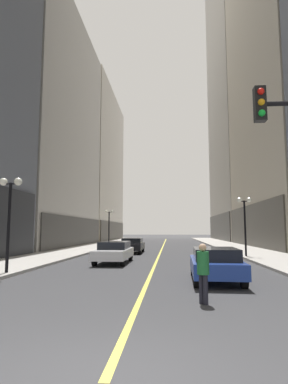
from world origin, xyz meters
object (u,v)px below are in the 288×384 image
at_px(car_white, 114,251).
at_px(car_black, 132,245).
at_px(pedestrian_in_green_parka, 203,269).
at_px(street_lamp_right_mid, 245,213).
at_px(street_lamp_left_near, 10,203).
at_px(street_lamp_left_far, 109,220).
at_px(car_blue, 215,263).

relative_size(car_white, car_black, 1.02).
relative_size(pedestrian_in_green_parka, street_lamp_right_mid, 0.37).
xyz_separation_m(car_white, car_black, (0.10, 8.87, -0.00)).
xyz_separation_m(street_lamp_left_near, street_lamp_left_far, (0.00, 24.18, 0.00)).
bearing_deg(car_black, street_lamp_left_near, -104.98).
bearing_deg(car_white, street_lamp_left_far, 101.85).
bearing_deg(street_lamp_left_far, car_white, -78.15).
distance_m(car_white, street_lamp_right_mid, 10.23).
relative_size(car_blue, street_lamp_left_near, 1.03).
relative_size(car_black, street_lamp_left_far, 1.05).
height_order(street_lamp_left_near, street_lamp_right_mid, same).
xyz_separation_m(car_blue, car_white, (-5.26, 6.65, 0.00)).
bearing_deg(street_lamp_right_mid, street_lamp_left_far, 132.30).
height_order(car_white, pedestrian_in_green_parka, pedestrian_in_green_parka).
height_order(pedestrian_in_green_parka, street_lamp_left_far, street_lamp_left_far).
bearing_deg(pedestrian_in_green_parka, street_lamp_left_far, 105.82).
height_order(car_black, pedestrian_in_green_parka, pedestrian_in_green_parka).
xyz_separation_m(pedestrian_in_green_parka, street_lamp_left_far, (-8.22, 29.00, 2.30)).
xyz_separation_m(car_white, street_lamp_left_near, (-3.84, -5.86, 2.54)).
distance_m(car_blue, street_lamp_right_mid, 11.78).
bearing_deg(car_black, street_lamp_left_far, 112.66).
bearing_deg(pedestrian_in_green_parka, car_black, 102.33).
bearing_deg(car_white, street_lamp_right_mid, 25.37).
bearing_deg(car_white, car_black, 89.37).
bearing_deg(pedestrian_in_green_parka, street_lamp_right_mid, 72.94).
height_order(street_lamp_left_far, street_lamp_right_mid, same).
bearing_deg(car_black, car_white, -90.63).
height_order(car_blue, pedestrian_in_green_parka, pedestrian_in_green_parka).
bearing_deg(street_lamp_right_mid, car_blue, -108.73).
relative_size(street_lamp_left_far, street_lamp_right_mid, 1.00).
bearing_deg(street_lamp_left_far, pedestrian_in_green_parka, -74.18).
bearing_deg(car_blue, car_black, 108.41).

